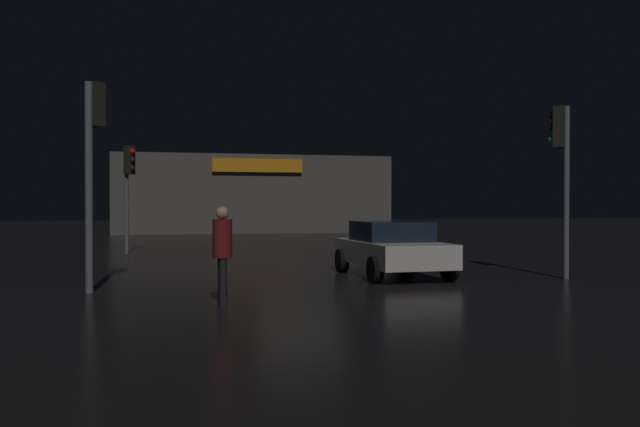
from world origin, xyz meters
TOP-DOWN VIEW (x-y plane):
  - ground_plane at (0.00, 0.00)m, footprint 120.00×120.00m
  - store_building at (1.62, 24.70)m, footprint 17.22×7.09m
  - traffic_signal_main at (-5.26, -4.96)m, footprint 0.42×0.42m
  - traffic_signal_opposite at (-5.12, 5.58)m, footprint 0.42×0.42m
  - traffic_signal_cross_left at (5.30, -4.87)m, footprint 0.42×0.42m
  - car_near at (1.56, -3.49)m, footprint 2.13×3.90m
  - pedestrian at (-2.90, -7.35)m, footprint 0.36×0.36m
  - bollard_kerb_a at (4.32, 6.95)m, footprint 0.10×0.10m

SIDE VIEW (x-z plane):
  - ground_plane at x=0.00m, z-range 0.00..0.00m
  - bollard_kerb_a at x=4.32m, z-range 0.00..1.19m
  - car_near at x=1.56m, z-range 0.02..1.37m
  - pedestrian at x=-2.90m, z-range 0.14..1.87m
  - store_building at x=1.62m, z-range 0.00..4.86m
  - traffic_signal_opposite at x=-5.12m, z-range 0.86..4.71m
  - traffic_signal_main at x=-5.26m, z-range 0.82..5.01m
  - traffic_signal_cross_left at x=5.30m, z-range 0.90..4.99m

